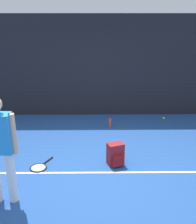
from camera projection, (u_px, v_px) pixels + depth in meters
The scene contains 7 objects.
ground_plane at pixel (98, 169), 5.23m from camera, with size 12.00×12.00×0.00m, color #234C93.
back_fence at pixel (97, 67), 7.59m from camera, with size 10.00×0.10×2.76m, color black.
court_line at pixel (98, 172), 5.12m from camera, with size 9.00×0.05×0.00m, color white.
tennis_racket at pixel (39, 167), 5.28m from camera, with size 0.44×0.62×0.03m.
backpack at pixel (116, 155), 5.33m from camera, with size 0.35×0.35×0.44m.
tennis_ball_by_fence at pixel (164, 118), 7.64m from camera, with size 0.07×0.07×0.07m, color #CCE033.
water_bottle at pixel (110, 123), 7.14m from camera, with size 0.07×0.07×0.22m, color #D84C26.
Camera 1 is at (-0.05, -4.56, 2.79)m, focal length 44.58 mm.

